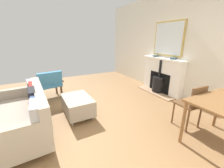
{
  "coord_description": "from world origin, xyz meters",
  "views": [
    {
      "loc": [
        0.51,
        2.94,
        1.61
      ],
      "look_at": [
        -0.83,
        0.41,
        0.68
      ],
      "focal_mm": 22.72,
      "sensor_mm": 36.0,
      "label": 1
    }
  ],
  "objects": [
    {
      "name": "wall_left",
      "position": [
        -2.96,
        0.0,
        1.43
      ],
      "size": [
        0.12,
        6.38,
        2.85
      ],
      "primitive_type": "cube",
      "color": "silver",
      "rests_on": "ground"
    },
    {
      "name": "mirror_over_mantel",
      "position": [
        -2.87,
        -0.05,
        1.59
      ],
      "size": [
        0.04,
        1.02,
        0.95
      ],
      "color": "tan"
    },
    {
      "name": "ottoman",
      "position": [
        -0.12,
        0.17,
        0.25
      ],
      "size": [
        0.56,
        0.82,
        0.42
      ],
      "color": "#B2B2B7",
      "rests_on": "ground"
    },
    {
      "name": "ground_plane",
      "position": [
        0.0,
        0.0,
        -0.0
      ],
      "size": [
        5.93,
        6.38,
        0.01
      ],
      "primitive_type": "cube",
      "color": "olive"
    },
    {
      "name": "armchair_accent",
      "position": [
        0.32,
        -1.07,
        0.46
      ],
      "size": [
        0.76,
        0.69,
        0.8
      ],
      "color": "#4C3321",
      "rests_on": "ground"
    },
    {
      "name": "dining_chair_near_fireplace",
      "position": [
        -1.83,
        1.58,
        0.51
      ],
      "size": [
        0.42,
        0.42,
        0.84
      ],
      "color": "brown",
      "rests_on": "ground"
    },
    {
      "name": "fireplace",
      "position": [
        -2.77,
        -0.05,
        0.47
      ],
      "size": [
        0.51,
        1.46,
        1.06
      ],
      "color": "#9E7A5B",
      "rests_on": "ground"
    },
    {
      "name": "mantel_bowl_near",
      "position": [
        -2.78,
        -0.4,
        1.08
      ],
      "size": [
        0.17,
        0.17,
        0.05
      ],
      "color": "#334C56",
      "rests_on": "fireplace"
    },
    {
      "name": "mantel_bowl_far",
      "position": [
        -2.78,
        0.27,
        1.08
      ],
      "size": [
        0.16,
        0.16,
        0.05
      ],
      "color": "#334C56",
      "rests_on": "fireplace"
    },
    {
      "name": "sofa",
      "position": [
        0.86,
        0.32,
        0.35
      ],
      "size": [
        0.96,
        1.76,
        0.79
      ],
      "color": "#B2B2B7",
      "rests_on": "ground"
    }
  ]
}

